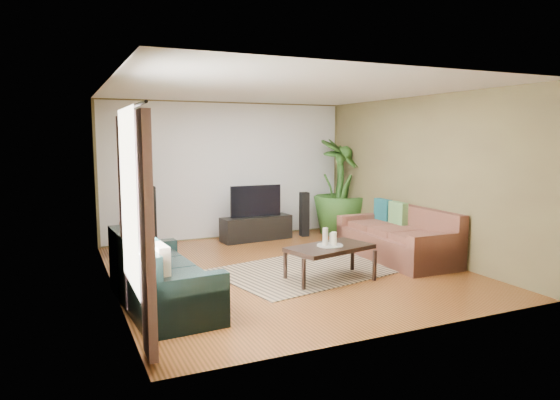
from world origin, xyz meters
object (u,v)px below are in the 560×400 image
television (256,201)px  side_table (129,263)px  tv_stand (256,228)px  speaker_left (150,217)px  pedestal (130,244)px  vase (129,225)px  coffee_table (330,263)px  sofa_right (396,233)px  sofa_left (162,271)px  speaker_right (304,214)px  potted_plant (340,187)px

television → side_table: television is taller
tv_stand → speaker_left: speaker_left is taller
tv_stand → pedestal: (-2.44, -0.23, -0.06)m
tv_stand → vase: (-2.44, -0.23, 0.27)m
speaker_left → vase: bearing=-131.0°
coffee_table → television: 3.07m
television → speaker_left: (-2.00, 0.24, -0.22)m
sofa_right → speaker_left: size_ratio=1.98×
television → speaker_left: bearing=173.3°
pedestal → sofa_left: bearing=-89.9°
sofa_right → side_table: bearing=-95.9°
speaker_left → vase: size_ratio=2.50×
speaker_left → vase: 0.66m
coffee_table → speaker_left: 3.80m
television → speaker_right: (1.04, -0.05, -0.32)m
vase → tv_stand: bearing=5.5°
sofa_left → pedestal: bearing=-4.0°
sofa_left → speaker_left: (0.44, 3.39, 0.13)m
pedestal → side_table: bearing=-97.7°
potted_plant → pedestal: 4.36m
television → vase: television is taller
coffee_table → television: (0.07, 3.02, 0.53)m
vase → speaker_right: bearing=3.4°
television → potted_plant: size_ratio=0.52×
sofa_left → television: (2.44, 3.15, 0.35)m
speaker_left → pedestal: (-0.44, -0.49, -0.38)m
potted_plant → side_table: (-4.50, -1.76, -0.75)m
sofa_left → speaker_left: size_ratio=1.85×
coffee_table → sofa_left: bearing=169.3°
sofa_left → speaker_left: 3.42m
speaker_right → pedestal: bearing=-170.3°
speaker_left → speaker_right: size_ratio=1.24×
sofa_left → coffee_table: sofa_left is taller
coffee_table → pedestal: bearing=116.8°
side_table → potted_plant: bearing=21.4°
sofa_left → potted_plant: 5.28m
sofa_left → potted_plant: size_ratio=1.05×
sofa_right → television: bearing=-145.7°
speaker_right → potted_plant: bearing=2.0°
coffee_table → potted_plant: bearing=43.0°
tv_stand → potted_plant: 1.99m
sofa_right → side_table: size_ratio=4.61×
potted_plant → side_table: bearing=-158.6°
potted_plant → vase: potted_plant is taller
tv_stand → potted_plant: size_ratio=0.71×
coffee_table → television: television is taller
pedestal → speaker_left: bearing=47.8°
sofa_left → tv_stand: sofa_left is taller
coffee_table → speaker_right: speaker_right is taller
sofa_left → coffee_table: bearing=-91.1°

